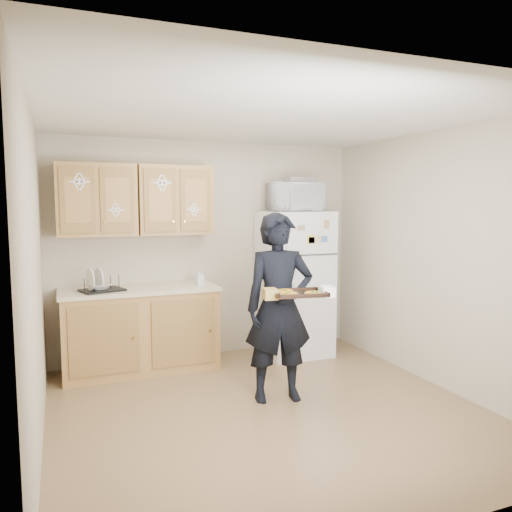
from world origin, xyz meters
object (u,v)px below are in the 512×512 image
(person, at_px, (279,307))
(baking_tray, at_px, (299,294))
(dish_rack, at_px, (102,283))
(refrigerator, at_px, (294,283))
(microwave, at_px, (295,197))

(person, xyz_separation_m, baking_tray, (0.05, -0.30, 0.17))
(baking_tray, bearing_deg, dish_rack, 143.96)
(refrigerator, relative_size, dish_rack, 4.19)
(refrigerator, distance_m, baking_tray, 1.68)
(refrigerator, xyz_separation_m, microwave, (-0.02, -0.05, 1.01))
(baking_tray, xyz_separation_m, microwave, (0.68, 1.47, 0.84))
(refrigerator, bearing_deg, baking_tray, -114.80)
(person, height_order, dish_rack, person)
(refrigerator, relative_size, baking_tray, 3.82)
(refrigerator, bearing_deg, microwave, -115.01)
(person, bearing_deg, microwave, 67.51)
(person, distance_m, dish_rack, 1.88)
(person, bearing_deg, baking_tray, -71.39)
(microwave, bearing_deg, dish_rack, -177.57)
(dish_rack, bearing_deg, person, -40.04)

